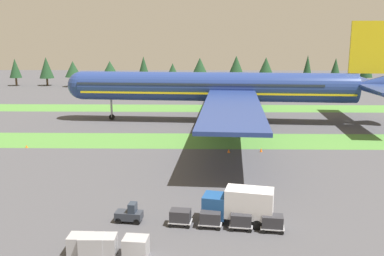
{
  "coord_description": "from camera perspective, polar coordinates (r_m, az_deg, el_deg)",
  "views": [
    {
      "loc": [
        4.18,
        -28.82,
        17.78
      ],
      "look_at": [
        2.96,
        35.03,
        4.0
      ],
      "focal_mm": 39.81,
      "sensor_mm": 36.0,
      "label": 1
    }
  ],
  "objects": [
    {
      "name": "uld_container_3",
      "position": [
        37.3,
        -11.66,
        -15.12
      ],
      "size": [
        2.02,
        1.62,
        1.67
      ],
      "primitive_type": "cube",
      "rotation": [
        0.0,
        0.0,
        0.01
      ],
      "color": "#A3A3A8",
      "rests_on": "ground"
    },
    {
      "name": "grass_strip_far",
      "position": [
        107.73,
        -1.15,
        2.68
      ],
      "size": [
        320.0,
        11.13,
        0.01
      ],
      "primitive_type": "cube",
      "color": "#4C8438",
      "rests_on": "ground"
    },
    {
      "name": "cargo_dolly_second",
      "position": [
        41.26,
        2.48,
        -11.96
      ],
      "size": [
        2.37,
        1.77,
        1.55
      ],
      "rotation": [
        0.0,
        0.0,
        1.44
      ],
      "color": "#A3A3A8",
      "rests_on": "ground"
    },
    {
      "name": "cargo_dolly_third",
      "position": [
        41.09,
        6.6,
        -12.13
      ],
      "size": [
        2.37,
        1.77,
        1.55
      ],
      "rotation": [
        0.0,
        0.0,
        1.44
      ],
      "color": "#A3A3A8",
      "rests_on": "ground"
    },
    {
      "name": "airliner",
      "position": [
        89.65,
        4.76,
        5.51
      ],
      "size": [
        68.4,
        83.86,
        20.79
      ],
      "rotation": [
        0.0,
        0.0,
        1.5
      ],
      "color": "navy",
      "rests_on": "ground"
    },
    {
      "name": "taxiway_marker_1",
      "position": [
        74.46,
        -21.29,
        -2.31
      ],
      "size": [
        0.44,
        0.44,
        0.46
      ],
      "primitive_type": "cone",
      "color": "orange",
      "rests_on": "ground"
    },
    {
      "name": "uld_container_0",
      "position": [
        37.43,
        -13.23,
        -15.05
      ],
      "size": [
        2.03,
        1.64,
        1.72
      ],
      "primitive_type": "cube",
      "rotation": [
        0.0,
        0.0,
        0.02
      ],
      "color": "#A3A3A8",
      "rests_on": "ground"
    },
    {
      "name": "taxiway_marker_2",
      "position": [
        67.77,
        9.24,
        -2.93
      ],
      "size": [
        0.44,
        0.44,
        0.61
      ],
      "primitive_type": "cone",
      "color": "orange",
      "rests_on": "ground"
    },
    {
      "name": "distant_tree_line",
      "position": [
        153.66,
        -1.54,
        8.06
      ],
      "size": [
        152.7,
        10.68,
        11.7
      ],
      "color": "#4C3823",
      "rests_on": "ground"
    },
    {
      "name": "cargo_dolly_fourth",
      "position": [
        41.14,
        10.73,
        -12.25
      ],
      "size": [
        2.37,
        1.77,
        1.55
      ],
      "rotation": [
        0.0,
        0.0,
        1.44
      ],
      "color": "#A3A3A8",
      "rests_on": "ground"
    },
    {
      "name": "uld_container_2",
      "position": [
        36.61,
        -7.53,
        -15.51
      ],
      "size": [
        2.15,
        1.79,
        1.67
      ],
      "primitive_type": "cube",
      "rotation": [
        0.0,
        0.0,
        -0.1
      ],
      "color": "#A3A3A8",
      "rests_on": "ground"
    },
    {
      "name": "ground_crew_marshaller",
      "position": [
        42.22,
        7.53,
        -11.43
      ],
      "size": [
        0.36,
        0.56,
        1.74
      ],
      "rotation": [
        0.0,
        0.0,
        1.64
      ],
      "color": "black",
      "rests_on": "ground"
    },
    {
      "name": "taxiway_marker_0",
      "position": [
        66.79,
        4.94,
        -3.05
      ],
      "size": [
        0.44,
        0.44,
        0.58
      ],
      "primitive_type": "cone",
      "color": "orange",
      "rests_on": "ground"
    },
    {
      "name": "cargo_dolly_lead",
      "position": [
        41.62,
        -1.58,
        -11.73
      ],
      "size": [
        2.37,
        1.77,
        1.55
      ],
      "rotation": [
        0.0,
        0.0,
        1.44
      ],
      "color": "#A3A3A8",
      "rests_on": "ground"
    },
    {
      "name": "uld_container_1",
      "position": [
        37.97,
        -14.68,
        -14.82
      ],
      "size": [
        2.03,
        1.64,
        1.61
      ],
      "primitive_type": "cube",
      "rotation": [
        0.0,
        0.0,
        -0.02
      ],
      "color": "#A3A3A8",
      "rests_on": "ground"
    },
    {
      "name": "baggage_tug",
      "position": [
        42.76,
        -8.36,
        -11.34
      ],
      "size": [
        2.74,
        1.62,
        1.97
      ],
      "rotation": [
        0.0,
        0.0,
        1.44
      ],
      "color": "#2D333D",
      "rests_on": "ground"
    },
    {
      "name": "catering_truck",
      "position": [
        41.86,
        6.41,
        -10.12
      ],
      "size": [
        7.29,
        3.77,
        3.58
      ],
      "rotation": [
        0.0,
        0.0,
        1.35
      ],
      "color": "#1E4C8E",
      "rests_on": "ground"
    },
    {
      "name": "grass_strip_near",
      "position": [
        74.2,
        -2.17,
        -1.69
      ],
      "size": [
        320.0,
        11.13,
        0.01
      ],
      "primitive_type": "cube",
      "color": "#4C8438",
      "rests_on": "ground"
    }
  ]
}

